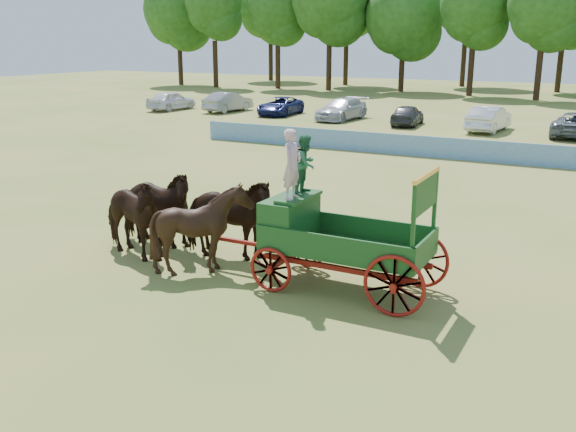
# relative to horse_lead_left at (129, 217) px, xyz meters

# --- Properties ---
(ground) EXTENTS (160.00, 160.00, 0.00)m
(ground) POSITION_rel_horse_lead_left_xyz_m (3.65, 0.83, -1.14)
(ground) COLOR #9B8046
(ground) RESTS_ON ground
(horse_lead_left) EXTENTS (2.91, 1.84, 2.28)m
(horse_lead_left) POSITION_rel_horse_lead_left_xyz_m (0.00, 0.00, 0.00)
(horse_lead_left) COLOR black
(horse_lead_left) RESTS_ON ground
(horse_lead_right) EXTENTS (2.73, 1.31, 2.28)m
(horse_lead_right) POSITION_rel_horse_lead_left_xyz_m (-0.00, 1.10, 0.00)
(horse_lead_right) COLOR black
(horse_lead_right) RESTS_ON ground
(horse_wheel_left) EXTENTS (2.09, 1.87, 2.28)m
(horse_wheel_left) POSITION_rel_horse_lead_left_xyz_m (2.40, 0.00, 0.00)
(horse_wheel_left) COLOR black
(horse_wheel_left) RESTS_ON ground
(horse_wheel_right) EXTENTS (2.89, 1.74, 2.28)m
(horse_wheel_right) POSITION_rel_horse_lead_left_xyz_m (2.40, 1.10, 0.00)
(horse_wheel_right) COLOR black
(horse_wheel_right) RESTS_ON ground
(farm_dray) EXTENTS (5.99, 2.00, 3.78)m
(farm_dray) POSITION_rel_horse_lead_left_xyz_m (5.37, 0.56, 0.46)
(farm_dray) COLOR maroon
(farm_dray) RESTS_ON ground
(sponsor_banner) EXTENTS (26.00, 0.08, 1.05)m
(sponsor_banner) POSITION_rel_horse_lead_left_xyz_m (2.65, 18.83, -0.61)
(sponsor_banner) COLOR #1E63A7
(sponsor_banner) RESTS_ON ground
(parked_cars) EXTENTS (53.83, 7.21, 1.64)m
(parked_cars) POSITION_rel_horse_lead_left_xyz_m (3.55, 30.61, -0.38)
(parked_cars) COLOR silver
(parked_cars) RESTS_ON ground
(treeline) EXTENTS (88.42, 23.48, 15.48)m
(treeline) POSITION_rel_horse_lead_left_xyz_m (-0.09, 61.11, 8.46)
(treeline) COLOR #382314
(treeline) RESTS_ON ground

